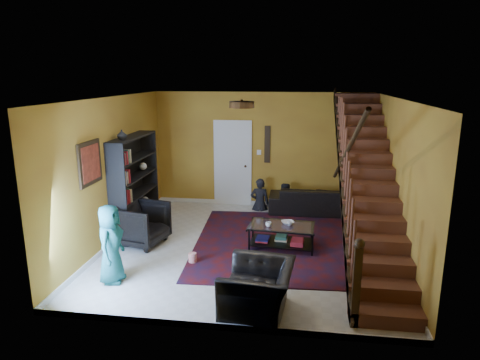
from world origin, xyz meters
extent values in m
plane|color=beige|center=(0.00, 0.00, 0.00)|extent=(5.50, 5.50, 0.00)
plane|color=gold|center=(0.00, 2.75, 1.40)|extent=(5.20, 0.00, 5.20)
plane|color=gold|center=(0.00, -2.75, 1.40)|extent=(5.20, 0.00, 5.20)
plane|color=gold|center=(-2.60, 0.00, 1.40)|extent=(0.00, 5.50, 5.50)
plane|color=gold|center=(2.60, 0.00, 1.40)|extent=(0.00, 5.50, 5.50)
plane|color=white|center=(0.00, 0.00, 2.80)|extent=(5.50, 5.50, 0.00)
cube|color=silver|center=(0.00, 2.74, 0.05)|extent=(5.20, 0.02, 0.10)
cube|color=silver|center=(-2.59, 0.00, 0.05)|extent=(0.02, 5.50, 0.10)
cube|color=gold|center=(2.12, 0.00, 1.32)|extent=(0.95, 4.92, 2.83)
cube|color=black|center=(1.67, 0.00, 1.40)|extent=(0.04, 5.02, 3.02)
cylinder|color=black|center=(1.70, 0.00, 1.85)|extent=(0.07, 4.20, 2.44)
cube|color=black|center=(1.70, -2.40, 0.55)|extent=(0.10, 0.10, 1.10)
cube|color=black|center=(-2.41, 0.60, 1.00)|extent=(0.35, 1.80, 2.00)
cube|color=black|center=(-2.41, 0.60, 0.40)|extent=(0.35, 1.72, 0.03)
cube|color=black|center=(-2.41, 0.60, 1.16)|extent=(0.35, 1.72, 0.03)
cube|color=silver|center=(-0.70, 2.73, 1.02)|extent=(0.82, 0.05, 2.05)
cube|color=#98321B|center=(-2.57, -0.90, 1.75)|extent=(0.04, 0.74, 0.74)
cube|color=black|center=(0.15, 2.73, 1.55)|extent=(0.14, 0.03, 0.90)
cylinder|color=#3F2814|center=(0.00, -0.80, 2.74)|extent=(0.40, 0.40, 0.10)
cube|color=#440C0C|center=(0.60, 0.30, 0.01)|extent=(3.40, 3.84, 0.02)
imported|color=black|center=(1.33, 2.30, 0.31)|extent=(2.15, 0.86, 0.63)
imported|color=black|center=(-2.05, -0.10, 0.41)|extent=(1.06, 1.04, 0.81)
imported|color=black|center=(0.42, -2.25, 0.34)|extent=(1.02, 1.14, 0.69)
imported|color=black|center=(0.01, 2.35, 0.17)|extent=(0.47, 0.32, 1.24)
imported|color=black|center=(0.60, 2.35, 0.12)|extent=(0.59, 0.48, 1.14)
imported|color=#185E5E|center=(-1.95, -1.65, 0.63)|extent=(0.43, 0.64, 1.27)
cube|color=black|center=(0.07, -0.26, 0.23)|extent=(0.03, 0.03, 0.45)
cube|color=black|center=(1.21, -0.26, 0.23)|extent=(0.03, 0.03, 0.45)
cube|color=black|center=(0.07, 0.38, 0.23)|extent=(0.03, 0.03, 0.45)
cube|color=black|center=(1.21, 0.38, 0.23)|extent=(0.03, 0.03, 0.45)
cube|color=black|center=(0.64, 0.06, 0.12)|extent=(1.20, 0.74, 0.02)
cube|color=silver|center=(0.64, 0.06, 0.45)|extent=(1.26, 0.80, 0.02)
imported|color=#999999|center=(0.40, -0.06, 0.51)|extent=(0.15, 0.15, 0.09)
imported|color=#999999|center=(0.78, 0.06, 0.50)|extent=(0.10, 0.10, 0.09)
imported|color=#999999|center=(0.75, 0.13, 0.49)|extent=(0.30, 0.30, 0.06)
imported|color=#999999|center=(-2.41, 0.10, 2.10)|extent=(0.18, 0.18, 0.19)
cylinder|color=red|center=(-0.86, -0.82, 0.10)|extent=(0.14, 0.14, 0.16)
camera|label=1|loc=(0.91, -7.54, 3.20)|focal=32.00mm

